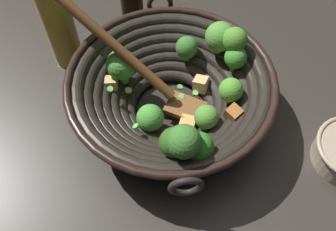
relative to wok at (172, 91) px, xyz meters
name	(u,v)px	position (x,y,z in m)	size (l,w,h in m)	color
ground_plane	(170,113)	(0.00, 0.00, -0.07)	(4.00, 4.00, 0.00)	#332D28
wok	(172,91)	(0.00, 0.00, 0.00)	(0.37, 0.40, 0.22)	black
soy_sauce_bottle	(132,3)	(-0.03, -0.25, 0.00)	(0.05, 0.05, 0.18)	black
cooking_oil_bottle	(58,22)	(0.13, -0.23, 0.03)	(0.06, 0.06, 0.25)	gold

